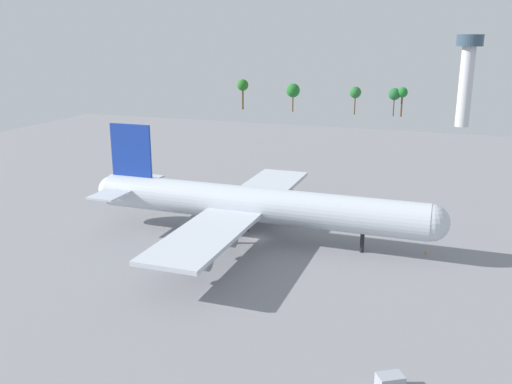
{
  "coord_description": "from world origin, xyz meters",
  "views": [
    {
      "loc": [
        31.63,
        -88.95,
        35.53
      ],
      "look_at": [
        0.0,
        0.0,
        8.84
      ],
      "focal_mm": 38.83,
      "sensor_mm": 36.0,
      "label": 1
    }
  ],
  "objects": [
    {
      "name": "ground_plane",
      "position": [
        0.0,
        0.0,
        0.0
      ],
      "size": [
        262.15,
        262.15,
        0.0
      ],
      "primitive_type": "plane",
      "color": "gray"
    },
    {
      "name": "safety_cone_nose",
      "position": [
        29.49,
        2.84,
        0.3
      ],
      "size": [
        0.41,
        0.41,
        0.59
      ],
      "primitive_type": "cone",
      "color": "orange",
      "rests_on": "ground_plane"
    },
    {
      "name": "cargo_container_fore",
      "position": [
        28.04,
        -37.1,
        0.81
      ],
      "size": [
        3.25,
        2.96,
        1.62
      ],
      "color": "#999EA8",
      "rests_on": "ground_plane"
    },
    {
      "name": "tree_line_backdrop",
      "position": [
        -27.31,
        171.03,
        10.52
      ],
      "size": [
        82.44,
        6.58,
        14.87
      ],
      "color": "#51381E",
      "rests_on": "ground_plane"
    },
    {
      "name": "cargo_airplane",
      "position": [
        -0.31,
        0.0,
        6.42
      ],
      "size": [
        65.54,
        57.78,
        19.65
      ],
      "color": "silver",
      "rests_on": "ground_plane"
    },
    {
      "name": "control_tower",
      "position": [
        35.48,
        150.13,
        21.95
      ],
      "size": [
        10.26,
        10.26,
        36.12
      ],
      "color": "silver",
      "rests_on": "ground_plane"
    }
  ]
}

